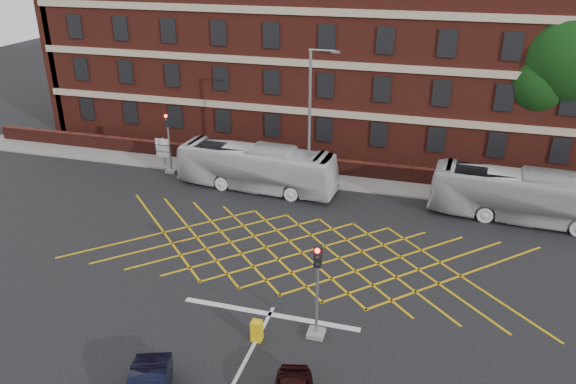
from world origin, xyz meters
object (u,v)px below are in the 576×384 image
(bus_right, at_px, (526,196))
(traffic_light_far, at_px, (170,148))
(utility_cabinet, at_px, (257,331))
(street_lamp, at_px, (310,144))
(bus_left, at_px, (257,168))
(traffic_light_near, at_px, (317,300))
(deciduous_tree, at_px, (562,62))
(direction_signs, at_px, (163,149))

(bus_right, relative_size, traffic_light_far, 2.51)
(bus_right, height_order, traffic_light_far, traffic_light_far)
(bus_right, relative_size, utility_cabinet, 11.85)
(bus_right, distance_m, street_lamp, 13.12)
(bus_left, relative_size, traffic_light_near, 2.46)
(street_lamp, bearing_deg, bus_right, -3.15)
(deciduous_tree, distance_m, utility_cabinet, 28.11)
(traffic_light_near, height_order, utility_cabinet, traffic_light_near)
(deciduous_tree, bearing_deg, direction_signs, -164.27)
(traffic_light_far, height_order, direction_signs, traffic_light_far)
(bus_right, xyz_separation_m, direction_signs, (-24.01, 1.77, -0.12))
(utility_cabinet, bearing_deg, direction_signs, 127.80)
(bus_left, height_order, street_lamp, street_lamp)
(bus_right, bearing_deg, direction_signs, 89.41)
(traffic_light_near, xyz_separation_m, street_lamp, (-3.88, 14.29, 1.38))
(traffic_light_near, bearing_deg, utility_cabinet, -157.50)
(bus_left, height_order, traffic_light_near, traffic_light_near)
(traffic_light_near, xyz_separation_m, traffic_light_far, (-13.96, 14.58, 0.00))
(traffic_light_far, height_order, street_lamp, street_lamp)
(bus_left, distance_m, direction_signs, 7.84)
(street_lamp, relative_size, direction_signs, 4.14)
(traffic_light_near, distance_m, traffic_light_far, 20.19)
(traffic_light_far, xyz_separation_m, utility_cabinet, (11.69, -15.52, -1.31))
(utility_cabinet, bearing_deg, bus_right, 51.90)
(deciduous_tree, distance_m, traffic_light_far, 27.06)
(deciduous_tree, relative_size, utility_cabinet, 12.86)
(bus_right, relative_size, street_lamp, 1.18)
(traffic_light_near, relative_size, direction_signs, 1.94)
(bus_right, height_order, direction_signs, bus_right)
(direction_signs, distance_m, utility_cabinet, 20.63)
(street_lamp, distance_m, utility_cabinet, 15.55)
(bus_left, height_order, traffic_light_far, traffic_light_far)
(direction_signs, bearing_deg, traffic_light_near, -45.85)
(deciduous_tree, xyz_separation_m, direction_signs, (-26.10, -7.35, -6.16))
(street_lamp, xyz_separation_m, direction_signs, (-11.02, 1.05, -1.76))
(direction_signs, relative_size, utility_cabinet, 2.43)
(traffic_light_far, distance_m, street_lamp, 10.18)
(traffic_light_far, height_order, utility_cabinet, traffic_light_far)
(street_lamp, bearing_deg, bus_left, -168.05)
(traffic_light_near, distance_m, direction_signs, 21.39)
(direction_signs, height_order, utility_cabinet, direction_signs)
(bus_left, relative_size, direction_signs, 4.79)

